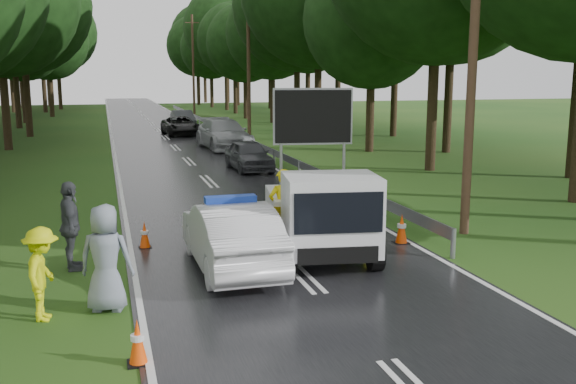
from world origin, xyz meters
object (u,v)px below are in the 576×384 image
object	(u,v)px
barrier	(309,219)
work_truck	(321,212)
civilian	(316,203)
queue_car_third	(180,126)
queue_car_second	(224,134)
queue_car_fourth	(183,119)
officer	(283,208)
queue_car_first	(249,155)
police_sedan	(231,236)

from	to	relation	value
barrier	work_truck	bearing A→B (deg)	-2.97
civilian	queue_car_third	distance (m)	28.74
work_truck	queue_car_second	xyz separation A→B (m)	(1.71, 21.78, -0.19)
queue_car_fourth	queue_car_second	bearing A→B (deg)	-90.94
officer	queue_car_first	bearing A→B (deg)	-101.92
officer	queue_car_second	bearing A→B (deg)	-99.56
queue_car_first	queue_car_third	bearing A→B (deg)	90.74
queue_car_third	work_truck	bearing A→B (deg)	-94.38
queue_car_third	queue_car_fourth	xyz separation A→B (m)	(0.90, 6.00, 0.03)
police_sedan	officer	bearing A→B (deg)	-139.01
work_truck	queue_car_first	bearing A→B (deg)	93.09
work_truck	queue_car_fourth	size ratio (longest dim) A/B	1.22
police_sedan	civilian	distance (m)	3.62
queue_car_first	work_truck	bearing A→B (deg)	-98.01
police_sedan	barrier	bearing A→B (deg)	-164.44
work_truck	barrier	size ratio (longest dim) A/B	1.89
work_truck	civilian	distance (m)	1.98
barrier	civilian	xyz separation A→B (m)	(0.78, 1.80, -0.02)
barrier	queue_car_fourth	distance (m)	36.57
work_truck	civilian	size ratio (longest dim) A/B	2.97
queue_car_second	queue_car_first	bearing A→B (deg)	-97.09
barrier	officer	xyz separation A→B (m)	(-0.41, 0.80, 0.11)
police_sedan	queue_car_first	bearing A→B (deg)	-104.96
police_sedan	queue_car_fourth	distance (m)	37.27
officer	queue_car_third	size ratio (longest dim) A/B	0.42
queue_car_third	queue_car_fourth	size ratio (longest dim) A/B	1.13
barrier	queue_car_first	bearing A→B (deg)	101.05
work_truck	barrier	bearing A→B (deg)	167.93
queue_car_fourth	officer	bearing A→B (deg)	-95.86
civilian	queue_car_fourth	size ratio (longest dim) A/B	0.41
queue_car_fourth	queue_car_third	bearing A→B (deg)	-101.38
barrier	queue_car_second	size ratio (longest dim) A/B	0.46
police_sedan	barrier	distance (m)	2.03
police_sedan	barrier	world-z (taller)	police_sedan
barrier	officer	size ratio (longest dim) A/B	1.36
queue_car_second	queue_car_third	size ratio (longest dim) A/B	1.24
work_truck	queue_car_second	bearing A→B (deg)	94.07
work_truck	civilian	world-z (taller)	work_truck
officer	civilian	size ratio (longest dim) A/B	1.15
queue_car_fourth	civilian	bearing A→B (deg)	-94.00
police_sedan	officer	world-z (taller)	officer
police_sedan	queue_car_third	distance (m)	31.22
queue_car_first	queue_car_fourth	bearing A→B (deg)	87.67
queue_car_third	queue_car_first	bearing A→B (deg)	-90.52
civilian	queue_car_third	world-z (taller)	civilian
civilian	officer	bearing A→B (deg)	176.19
officer	civilian	distance (m)	1.56
barrier	officer	world-z (taller)	officer
work_truck	queue_car_fourth	bearing A→B (deg)	96.67
officer	queue_car_third	xyz separation A→B (m)	(0.97, 29.74, -0.32)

